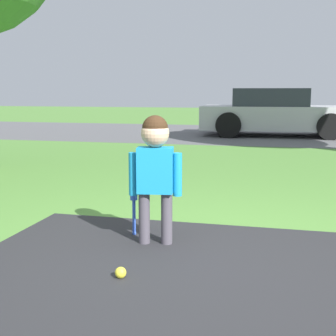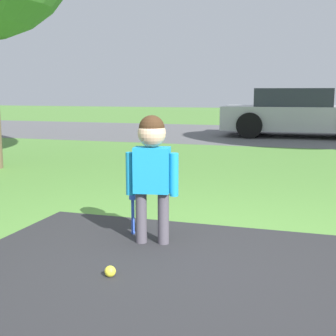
{
  "view_description": "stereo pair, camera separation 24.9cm",
  "coord_description": "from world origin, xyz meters",
  "px_view_note": "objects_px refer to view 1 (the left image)",
  "views": [
    {
      "loc": [
        0.41,
        -2.96,
        1.16
      ],
      "look_at": [
        -0.51,
        0.78,
        0.53
      ],
      "focal_mm": 50.0,
      "sensor_mm": 36.0,
      "label": 1
    },
    {
      "loc": [
        0.65,
        -2.9,
        1.16
      ],
      "look_at": [
        -0.51,
        0.78,
        0.53
      ],
      "focal_mm": 50.0,
      "sensor_mm": 36.0,
      "label": 2
    }
  ],
  "objects_px": {
    "baseball_bat": "(134,182)",
    "sports_ball": "(121,273)",
    "child": "(155,162)",
    "parked_car": "(276,113)"
  },
  "relations": [
    {
      "from": "baseball_bat",
      "to": "sports_ball",
      "type": "bearing_deg",
      "value": -77.52
    },
    {
      "from": "baseball_bat",
      "to": "parked_car",
      "type": "distance_m",
      "value": 9.16
    },
    {
      "from": "child",
      "to": "baseball_bat",
      "type": "bearing_deg",
      "value": 134.07
    },
    {
      "from": "baseball_bat",
      "to": "parked_car",
      "type": "height_order",
      "value": "parked_car"
    },
    {
      "from": "sports_ball",
      "to": "parked_car",
      "type": "height_order",
      "value": "parked_car"
    },
    {
      "from": "child",
      "to": "baseball_bat",
      "type": "distance_m",
      "value": 0.34
    },
    {
      "from": "child",
      "to": "parked_car",
      "type": "xyz_separation_m",
      "value": [
        0.72,
        9.28,
        -0.05
      ]
    },
    {
      "from": "baseball_bat",
      "to": "sports_ball",
      "type": "distance_m",
      "value": 0.98
    },
    {
      "from": "child",
      "to": "parked_car",
      "type": "bearing_deg",
      "value": 76.05
    },
    {
      "from": "baseball_bat",
      "to": "sports_ball",
      "type": "height_order",
      "value": "baseball_bat"
    }
  ]
}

